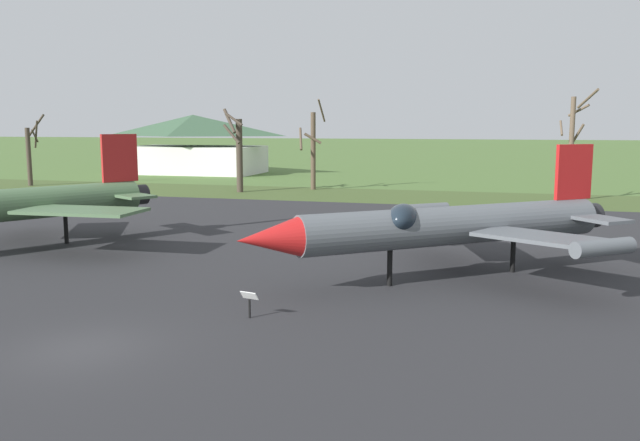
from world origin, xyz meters
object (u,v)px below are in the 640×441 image
object	(u,v)px
info_placard_front_right	(249,301)
visitor_building	(194,144)
jet_fighter_front_left	(1,205)
jet_fighter_front_right	(448,225)

from	to	relation	value
info_placard_front_right	visitor_building	bearing A→B (deg)	118.16
jet_fighter_front_left	visitor_building	distance (m)	56.15
jet_fighter_front_left	info_placard_front_right	distance (m)	18.30
jet_fighter_front_right	visitor_building	xyz separation A→B (m)	(-38.68, 53.82, 1.58)
info_placard_front_right	visitor_building	xyz separation A→B (m)	(-32.79, 61.25, 3.34)
jet_fighter_front_right	info_placard_front_right	bearing A→B (deg)	-128.36
jet_fighter_front_right	jet_fighter_front_left	bearing A→B (deg)	179.80
info_placard_front_right	visitor_building	world-z (taller)	visitor_building
info_placard_front_right	visitor_building	distance (m)	69.56
jet_fighter_front_left	info_placard_front_right	xyz separation A→B (m)	(16.59, -7.51, -1.84)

